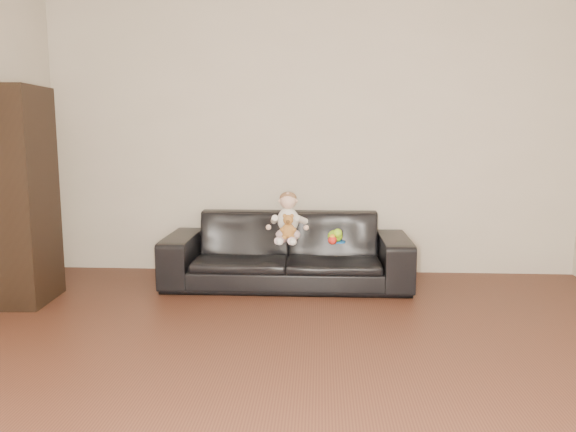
# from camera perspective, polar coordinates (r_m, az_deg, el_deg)

# --- Properties ---
(floor) EXTENTS (5.50, 5.50, 0.00)m
(floor) POSITION_cam_1_polar(r_m,az_deg,el_deg) (2.93, 1.21, -18.75)
(floor) COLOR #4A271A
(floor) RESTS_ON ground
(wall_back) EXTENTS (5.00, 0.00, 5.00)m
(wall_back) POSITION_cam_1_polar(r_m,az_deg,el_deg) (5.36, 2.36, 8.04)
(wall_back) COLOR beige
(wall_back) RESTS_ON ground
(sofa) EXTENTS (2.14, 0.84, 0.62)m
(sofa) POSITION_cam_1_polar(r_m,az_deg,el_deg) (4.97, -0.11, -3.46)
(sofa) COLOR black
(sofa) RESTS_ON floor
(cabinet) EXTENTS (0.46, 0.61, 1.69)m
(cabinet) POSITION_cam_1_polar(r_m,az_deg,el_deg) (4.87, -25.72, 1.82)
(cabinet) COLOR black
(cabinet) RESTS_ON floor
(shelf_item) EXTENTS (0.20, 0.26, 0.28)m
(shelf_item) POSITION_cam_1_polar(r_m,az_deg,el_deg) (4.83, -25.80, 6.31)
(shelf_item) COLOR silver
(shelf_item) RESTS_ON cabinet
(baby) EXTENTS (0.31, 0.38, 0.43)m
(baby) POSITION_cam_1_polar(r_m,az_deg,el_deg) (4.81, -0.01, -0.39)
(baby) COLOR silver
(baby) RESTS_ON sofa
(teddy_bear) EXTENTS (0.12, 0.12, 0.21)m
(teddy_bear) POSITION_cam_1_polar(r_m,az_deg,el_deg) (4.68, 0.02, -1.10)
(teddy_bear) COLOR #A96F30
(teddy_bear) RESTS_ON sofa
(toy_green) EXTENTS (0.18, 0.19, 0.11)m
(toy_green) POSITION_cam_1_polar(r_m,az_deg,el_deg) (4.81, 4.80, -2.05)
(toy_green) COLOR #94DF1A
(toy_green) RESTS_ON sofa
(toy_rattle) EXTENTS (0.09, 0.09, 0.08)m
(toy_rattle) POSITION_cam_1_polar(r_m,az_deg,el_deg) (4.71, 4.53, -2.46)
(toy_rattle) COLOR red
(toy_rattle) RESTS_ON sofa
(toy_blue_disc) EXTENTS (0.13, 0.13, 0.01)m
(toy_blue_disc) POSITION_cam_1_polar(r_m,az_deg,el_deg) (4.81, 5.25, -2.63)
(toy_blue_disc) COLOR blue
(toy_blue_disc) RESTS_ON sofa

